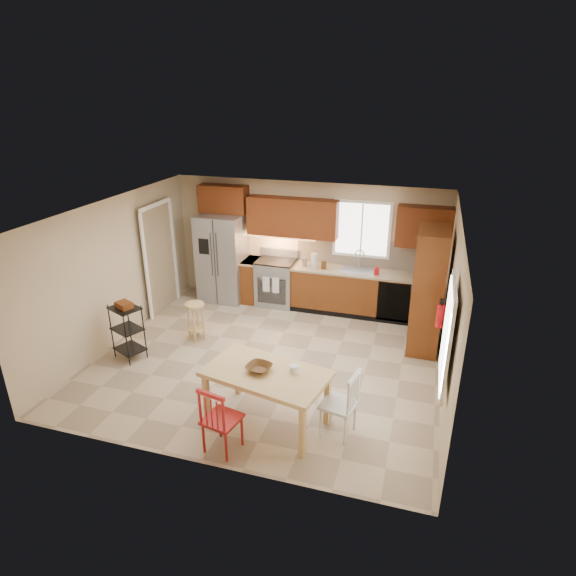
% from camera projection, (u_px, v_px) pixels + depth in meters
% --- Properties ---
extents(floor, '(5.50, 5.50, 0.00)m').
position_uv_depth(floor, '(268.00, 359.00, 7.99)').
color(floor, tan).
rests_on(floor, ground).
extents(ceiling, '(5.50, 5.00, 0.02)m').
position_uv_depth(ceiling, '(265.00, 211.00, 7.02)').
color(ceiling, silver).
rests_on(ceiling, ground).
extents(wall_back, '(5.50, 0.02, 2.50)m').
position_uv_depth(wall_back, '(307.00, 244.00, 9.72)').
color(wall_back, '#CCB793').
rests_on(wall_back, ground).
extents(wall_front, '(5.50, 0.02, 2.50)m').
position_uv_depth(wall_front, '(192.00, 374.00, 5.29)').
color(wall_front, '#CCB793').
rests_on(wall_front, ground).
extents(wall_left, '(0.02, 5.00, 2.50)m').
position_uv_depth(wall_left, '(115.00, 272.00, 8.23)').
color(wall_left, '#CCB793').
rests_on(wall_left, ground).
extents(wall_right, '(0.02, 5.00, 2.50)m').
position_uv_depth(wall_right, '(450.00, 312.00, 6.78)').
color(wall_right, '#CCB793').
rests_on(wall_right, ground).
extents(refrigerator, '(0.92, 0.75, 1.82)m').
position_uv_depth(refrigerator, '(223.00, 258.00, 9.96)').
color(refrigerator, gray).
rests_on(refrigerator, floor).
extents(range_stove, '(0.76, 0.63, 0.92)m').
position_uv_depth(range_stove, '(276.00, 283.00, 9.89)').
color(range_stove, gray).
rests_on(range_stove, floor).
extents(base_cabinet_narrow, '(0.30, 0.60, 0.90)m').
position_uv_depth(base_cabinet_narrow, '(252.00, 280.00, 10.05)').
color(base_cabinet_narrow, '#673213').
rests_on(base_cabinet_narrow, floor).
extents(base_cabinet_run, '(2.92, 0.60, 0.90)m').
position_uv_depth(base_cabinet_run, '(366.00, 293.00, 9.42)').
color(base_cabinet_run, '#673213').
rests_on(base_cabinet_run, floor).
extents(dishwasher, '(0.60, 0.02, 0.78)m').
position_uv_depth(dishwasher, '(393.00, 302.00, 9.01)').
color(dishwasher, black).
rests_on(dishwasher, floor).
extents(backsplash, '(2.92, 0.03, 0.55)m').
position_uv_depth(backsplash, '(370.00, 253.00, 9.39)').
color(backsplash, beige).
rests_on(backsplash, wall_back).
extents(upper_over_fridge, '(1.00, 0.35, 0.55)m').
position_uv_depth(upper_over_fridge, '(223.00, 199.00, 9.68)').
color(upper_over_fridge, '#632C10').
rests_on(upper_over_fridge, wall_back).
extents(upper_left_block, '(1.80, 0.35, 0.75)m').
position_uv_depth(upper_left_block, '(292.00, 217.00, 9.41)').
color(upper_left_block, '#632C10').
rests_on(upper_left_block, wall_back).
extents(upper_right_block, '(1.00, 0.35, 0.75)m').
position_uv_depth(upper_right_block, '(424.00, 227.00, 8.74)').
color(upper_right_block, '#632C10').
rests_on(upper_right_block, wall_back).
extents(window_back, '(1.12, 0.04, 1.12)m').
position_uv_depth(window_back, '(362.00, 229.00, 9.25)').
color(window_back, white).
rests_on(window_back, wall_back).
extents(sink, '(0.62, 0.46, 0.16)m').
position_uv_depth(sink, '(357.00, 273.00, 9.31)').
color(sink, gray).
rests_on(sink, base_cabinet_run).
extents(undercab_glow, '(1.60, 0.30, 0.01)m').
position_uv_depth(undercab_glow, '(278.00, 236.00, 9.61)').
color(undercab_glow, '#FFBF66').
rests_on(undercab_glow, wall_back).
extents(soap_bottle, '(0.09, 0.09, 0.19)m').
position_uv_depth(soap_bottle, '(377.00, 270.00, 9.07)').
color(soap_bottle, '#B80C12').
rests_on(soap_bottle, base_cabinet_run).
extents(paper_towel, '(0.12, 0.12, 0.28)m').
position_uv_depth(paper_towel, '(314.00, 260.00, 9.42)').
color(paper_towel, silver).
rests_on(paper_towel, base_cabinet_run).
extents(canister_steel, '(0.11, 0.11, 0.18)m').
position_uv_depth(canister_steel, '(304.00, 262.00, 9.49)').
color(canister_steel, gray).
rests_on(canister_steel, base_cabinet_run).
extents(canister_wood, '(0.10, 0.10, 0.14)m').
position_uv_depth(canister_wood, '(324.00, 265.00, 9.37)').
color(canister_wood, '#543316').
rests_on(canister_wood, base_cabinet_run).
extents(pantry, '(0.50, 0.95, 2.10)m').
position_uv_depth(pantry, '(428.00, 290.00, 8.00)').
color(pantry, '#673213').
rests_on(pantry, floor).
extents(fire_extinguisher, '(0.12, 0.12, 0.36)m').
position_uv_depth(fire_extinguisher, '(440.00, 316.00, 7.00)').
color(fire_extinguisher, '#B80C12').
rests_on(fire_extinguisher, wall_right).
extents(window_right, '(0.04, 1.02, 1.32)m').
position_uv_depth(window_right, '(448.00, 336.00, 5.70)').
color(window_right, white).
rests_on(window_right, wall_right).
extents(doorway, '(0.04, 0.95, 2.10)m').
position_uv_depth(doorway, '(160.00, 260.00, 9.44)').
color(doorway, '#8C7A59').
rests_on(doorway, wall_left).
extents(dining_table, '(1.73, 1.20, 0.77)m').
position_uv_depth(dining_table, '(267.00, 398.00, 6.34)').
color(dining_table, tan).
rests_on(dining_table, floor).
extents(chair_red, '(0.52, 0.52, 0.93)m').
position_uv_depth(chair_red, '(222.00, 418.00, 5.83)').
color(chair_red, '#A91C1A').
rests_on(chair_red, floor).
extents(chair_white, '(0.52, 0.52, 0.93)m').
position_uv_depth(chair_white, '(339.00, 403.00, 6.11)').
color(chair_white, silver).
rests_on(chair_white, floor).
extents(table_bowl, '(0.38, 0.38, 0.08)m').
position_uv_depth(table_bowl, '(259.00, 371.00, 6.22)').
color(table_bowl, '#543316').
rests_on(table_bowl, dining_table).
extents(table_jar, '(0.14, 0.14, 0.14)m').
position_uv_depth(table_jar, '(294.00, 370.00, 6.18)').
color(table_jar, silver).
rests_on(table_jar, dining_table).
extents(bar_stool, '(0.34, 0.34, 0.70)m').
position_uv_depth(bar_stool, '(196.00, 322.00, 8.50)').
color(bar_stool, tan).
rests_on(bar_stool, floor).
extents(utility_cart, '(0.58, 0.53, 0.95)m').
position_uv_depth(utility_cart, '(128.00, 332.00, 7.87)').
color(utility_cart, black).
rests_on(utility_cart, floor).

